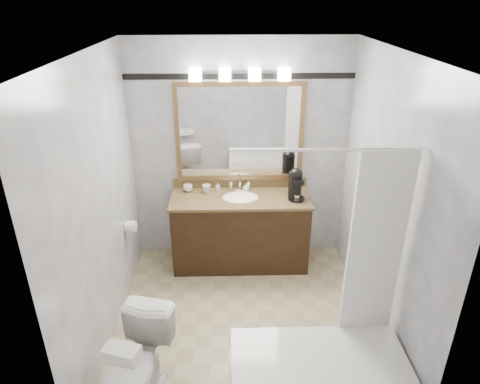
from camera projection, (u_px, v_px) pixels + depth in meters
room at (244, 207)px, 3.59m from camera, size 2.42×2.62×2.52m
vanity at (240, 229)px, 4.85m from camera, size 1.53×0.58×0.97m
mirror at (240, 133)px, 4.64m from camera, size 1.40×0.04×1.10m
vanity_light_bar at (240, 74)px, 4.32m from camera, size 1.02×0.14×0.12m
accent_stripe at (240, 76)px, 4.39m from camera, size 2.40×0.01×0.06m
bathtub at (321, 376)px, 3.21m from camera, size 1.30×0.75×1.96m
tp_roll at (131, 226)px, 4.40m from camera, size 0.11×0.12×0.12m
toilet at (136, 367)px, 3.18m from camera, size 0.57×0.79×0.73m
tissue_box at (122, 354)px, 2.76m from camera, size 0.26×0.19×0.10m
coffee_maker at (296, 183)px, 4.59m from camera, size 0.18×0.22×0.34m
cup_left at (188, 188)px, 4.80m from camera, size 0.11×0.11×0.08m
cup_right at (207, 189)px, 4.77m from camera, size 0.12×0.12×0.09m
soap_bottle_a at (218, 187)px, 4.81m from camera, size 0.05×0.05×0.09m
soap_bottle_b at (246, 187)px, 4.80m from camera, size 0.07×0.07×0.09m
soap_bar at (239, 192)px, 4.78m from camera, size 0.08×0.07×0.02m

